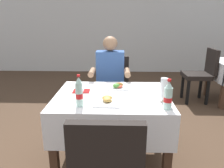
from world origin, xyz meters
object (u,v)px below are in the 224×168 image
(seated_diner_far, at_px, (110,79))
(napkin_cutlery_set, at_px, (81,91))
(plate_near_camera, at_px, (107,101))
(main_dining_table, at_px, (112,111))
(cola_bottle_primary, at_px, (79,93))
(background_chair_left, at_px, (202,72))
(beer_glass_left, at_px, (164,90))
(chair_far_diner_seat, at_px, (114,88))
(cola_bottle_secondary, at_px, (168,96))
(plate_far_diner, at_px, (118,86))

(seated_diner_far, relative_size, napkin_cutlery_set, 6.57)
(seated_diner_far, xyz_separation_m, plate_near_camera, (0.01, -0.94, 0.07))
(main_dining_table, distance_m, seated_diner_far, 0.74)
(main_dining_table, relative_size, cola_bottle_primary, 3.98)
(plate_near_camera, xyz_separation_m, background_chair_left, (1.59, 2.00, -0.22))
(seated_diner_far, xyz_separation_m, beer_glass_left, (0.51, -0.90, 0.16))
(chair_far_diner_seat, bearing_deg, cola_bottle_primary, -103.12)
(plate_near_camera, xyz_separation_m, cola_bottle_secondary, (0.50, -0.12, 0.09))
(seated_diner_far, distance_m, napkin_cutlery_set, 0.70)
(seated_diner_far, bearing_deg, cola_bottle_primary, -102.13)
(beer_glass_left, height_order, background_chair_left, beer_glass_left)
(cola_bottle_secondary, bearing_deg, seated_diner_far, 115.96)
(cola_bottle_primary, bearing_deg, chair_far_diner_seat, 76.88)
(napkin_cutlery_set, bearing_deg, chair_far_diner_seat, 67.20)
(napkin_cutlery_set, bearing_deg, cola_bottle_primary, -82.40)
(cola_bottle_secondary, bearing_deg, napkin_cutlery_set, 152.04)
(plate_far_diner, bearing_deg, plate_near_camera, -102.10)
(plate_far_diner, xyz_separation_m, napkin_cutlery_set, (-0.37, -0.13, -0.01))
(seated_diner_far, xyz_separation_m, napkin_cutlery_set, (-0.27, -0.64, 0.05))
(beer_glass_left, xyz_separation_m, background_chair_left, (1.08, 1.97, -0.31))
(plate_far_diner, bearing_deg, seated_diner_far, 101.13)
(seated_diner_far, bearing_deg, main_dining_table, -86.55)
(main_dining_table, bearing_deg, cola_bottle_primary, -132.15)
(plate_near_camera, xyz_separation_m, napkin_cutlery_set, (-0.28, 0.30, -0.01))
(plate_far_diner, relative_size, cola_bottle_secondary, 0.90)
(plate_near_camera, bearing_deg, plate_far_diner, 77.90)
(cola_bottle_secondary, height_order, napkin_cutlery_set, cola_bottle_secondary)
(background_chair_left, bearing_deg, napkin_cutlery_set, -137.56)
(beer_glass_left, distance_m, cola_bottle_secondary, 0.16)
(main_dining_table, bearing_deg, seated_diner_far, 93.45)
(seated_diner_far, xyz_separation_m, plate_far_diner, (0.10, -0.51, 0.07))
(main_dining_table, bearing_deg, background_chair_left, 49.20)
(plate_near_camera, height_order, background_chair_left, background_chair_left)
(napkin_cutlery_set, height_order, background_chair_left, background_chair_left)
(napkin_cutlery_set, bearing_deg, background_chair_left, 42.44)
(chair_far_diner_seat, relative_size, plate_near_camera, 4.07)
(plate_near_camera, height_order, cola_bottle_primary, cola_bottle_primary)
(chair_far_diner_seat, relative_size, cola_bottle_secondary, 3.78)
(main_dining_table, relative_size, cola_bottle_secondary, 4.30)
(chair_far_diner_seat, distance_m, seated_diner_far, 0.20)
(napkin_cutlery_set, xyz_separation_m, background_chair_left, (1.87, 1.71, -0.21))
(cola_bottle_secondary, distance_m, napkin_cutlery_set, 0.90)
(main_dining_table, distance_m, background_chair_left, 2.38)
(background_chair_left, bearing_deg, beer_glass_left, -118.88)
(plate_far_diner, distance_m, background_chair_left, 2.19)
(cola_bottle_secondary, bearing_deg, cola_bottle_primary, 177.32)
(plate_far_diner, height_order, beer_glass_left, beer_glass_left)
(plate_near_camera, height_order, cola_bottle_secondary, cola_bottle_secondary)
(main_dining_table, height_order, background_chair_left, background_chair_left)
(main_dining_table, distance_m, chair_far_diner_seat, 0.84)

